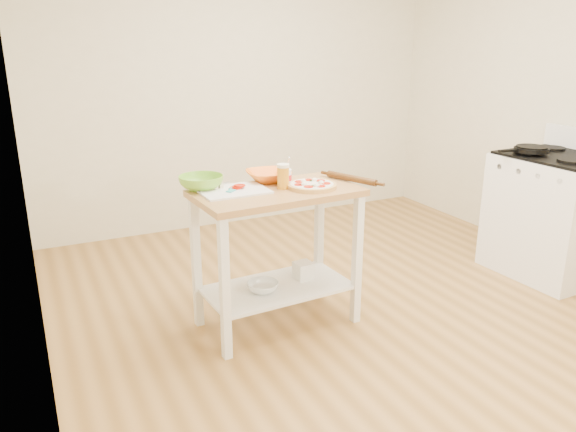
% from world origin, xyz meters
% --- Properties ---
extents(room_shell, '(4.04, 4.54, 2.74)m').
position_xyz_m(room_shell, '(0.00, 0.00, 1.35)').
color(room_shell, '#AA7B3F').
rests_on(room_shell, ground).
extents(prep_island, '(1.03, 0.60, 0.90)m').
position_xyz_m(prep_island, '(-0.62, 0.13, 0.64)').
color(prep_island, '#B18048').
rests_on(prep_island, ground).
extents(gas_stove, '(0.72, 0.83, 1.11)m').
position_xyz_m(gas_stove, '(1.65, -0.05, 0.47)').
color(gas_stove, white).
rests_on(gas_stove, ground).
extents(skillet, '(0.40, 0.26, 0.03)m').
position_xyz_m(skillet, '(1.48, 0.09, 0.98)').
color(skillet, black).
rests_on(skillet, gas_stove).
extents(pizza, '(0.30, 0.30, 0.05)m').
position_xyz_m(pizza, '(-0.40, 0.08, 0.92)').
color(pizza, '#E8B563').
rests_on(pizza, prep_island).
extents(cutting_board, '(0.40, 0.31, 0.04)m').
position_xyz_m(cutting_board, '(-0.87, 0.21, 0.91)').
color(cutting_board, white).
rests_on(cutting_board, prep_island).
extents(spatula, '(0.12, 0.13, 0.01)m').
position_xyz_m(spatula, '(-0.88, 0.21, 0.92)').
color(spatula, '#2FB6B9').
rests_on(spatula, cutting_board).
extents(knife, '(0.25, 0.14, 0.01)m').
position_xyz_m(knife, '(-0.99, 0.30, 0.92)').
color(knife, silver).
rests_on(knife, cutting_board).
extents(orange_bowl, '(0.31, 0.31, 0.07)m').
position_xyz_m(orange_bowl, '(-0.57, 0.35, 0.93)').
color(orange_bowl, orange).
rests_on(orange_bowl, prep_island).
extents(green_bowl, '(0.34, 0.34, 0.08)m').
position_xyz_m(green_bowl, '(-1.03, 0.34, 0.94)').
color(green_bowl, '#76BC32').
rests_on(green_bowl, prep_island).
extents(beer_pint, '(0.08, 0.08, 0.15)m').
position_xyz_m(beer_pint, '(-0.57, 0.14, 0.98)').
color(beer_pint, orange).
rests_on(beer_pint, prep_island).
extents(yogurt_tub, '(0.08, 0.08, 0.18)m').
position_xyz_m(yogurt_tub, '(-0.53, 0.21, 0.95)').
color(yogurt_tub, white).
rests_on(yogurt_tub, prep_island).
extents(rolling_pin, '(0.18, 0.36, 0.04)m').
position_xyz_m(rolling_pin, '(-0.11, 0.09, 0.92)').
color(rolling_pin, '#513012').
rests_on(rolling_pin, prep_island).
extents(shelf_glass_bowl, '(0.26, 0.26, 0.06)m').
position_xyz_m(shelf_glass_bowl, '(-0.73, 0.10, 0.29)').
color(shelf_glass_bowl, silver).
rests_on(shelf_glass_bowl, prep_island).
extents(shelf_bin, '(0.12, 0.12, 0.11)m').
position_xyz_m(shelf_bin, '(-0.41, 0.17, 0.32)').
color(shelf_bin, white).
rests_on(shelf_bin, prep_island).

